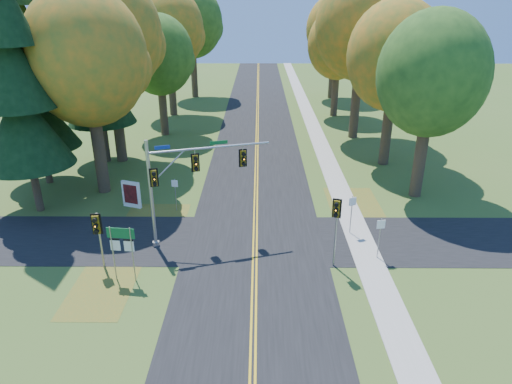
{
  "coord_description": "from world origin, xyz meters",
  "views": [
    {
      "loc": [
        0.23,
        -21.65,
        13.21
      ],
      "look_at": [
        0.05,
        1.72,
        3.2
      ],
      "focal_mm": 32.0,
      "sensor_mm": 36.0,
      "label": 1
    }
  ],
  "objects_px": {
    "info_kiosk": "(131,194)",
    "traffic_mast": "(182,177)",
    "east_signal_pole": "(336,216)",
    "route_sign_cluster": "(122,243)"
  },
  "relations": [
    {
      "from": "route_sign_cluster",
      "to": "east_signal_pole",
      "type": "bearing_deg",
      "value": 13.0
    },
    {
      "from": "info_kiosk",
      "to": "traffic_mast",
      "type": "bearing_deg",
      "value": -28.17
    },
    {
      "from": "traffic_mast",
      "to": "east_signal_pole",
      "type": "height_order",
      "value": "traffic_mast"
    },
    {
      "from": "traffic_mast",
      "to": "route_sign_cluster",
      "type": "distance_m",
      "value": 5.0
    },
    {
      "from": "east_signal_pole",
      "to": "traffic_mast",
      "type": "bearing_deg",
      "value": -177.46
    },
    {
      "from": "east_signal_pole",
      "to": "info_kiosk",
      "type": "relative_size",
      "value": 2.15
    },
    {
      "from": "east_signal_pole",
      "to": "route_sign_cluster",
      "type": "bearing_deg",
      "value": -152.81
    },
    {
      "from": "traffic_mast",
      "to": "route_sign_cluster",
      "type": "bearing_deg",
      "value": -139.3
    },
    {
      "from": "route_sign_cluster",
      "to": "info_kiosk",
      "type": "relative_size",
      "value": 1.62
    },
    {
      "from": "traffic_mast",
      "to": "info_kiosk",
      "type": "bearing_deg",
      "value": 115.06
    }
  ]
}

